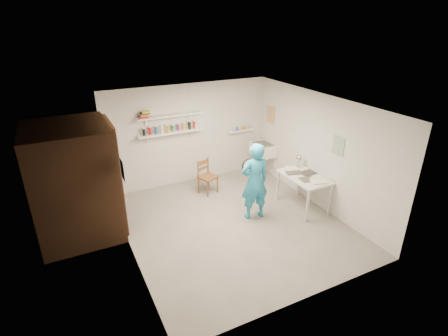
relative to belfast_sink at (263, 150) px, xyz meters
name	(u,v)px	position (x,y,z in m)	size (l,w,h in m)	color
floor	(233,224)	(-1.75, -1.70, -0.71)	(4.00, 4.50, 0.02)	slate
ceiling	(234,104)	(-1.75, -1.70, 1.71)	(4.00, 4.50, 0.02)	silver
wall_back	(189,134)	(-1.75, 0.56, 0.50)	(4.00, 0.02, 2.40)	silver
wall_front	(314,230)	(-1.75, -3.96, 0.50)	(4.00, 0.02, 2.40)	silver
wall_left	(124,191)	(-3.76, -1.70, 0.50)	(0.02, 4.50, 2.40)	silver
wall_right	(318,151)	(0.26, -1.70, 0.50)	(0.02, 4.50, 2.40)	silver
doorway_recess	(115,177)	(-3.74, -0.65, 0.30)	(0.02, 0.90, 2.00)	black
corridor_box	(74,182)	(-4.45, -0.65, 0.35)	(1.40, 1.50, 2.10)	brown
door_lintel	(108,123)	(-3.72, -0.65, 1.35)	(0.06, 1.05, 0.10)	brown
door_jamb_near	(121,188)	(-3.72, -1.15, 0.30)	(0.06, 0.10, 2.00)	brown
door_jamb_far	(111,167)	(-3.72, -0.15, 0.30)	(0.06, 0.10, 2.00)	brown
shelf_lower	(171,133)	(-2.25, 0.43, 0.65)	(1.50, 0.22, 0.03)	white
shelf_upper	(169,115)	(-2.25, 0.43, 1.05)	(1.50, 0.22, 0.03)	white
ledge_shelf	(240,131)	(-0.40, 0.47, 0.42)	(0.70, 0.14, 0.03)	white
poster_left	(122,170)	(-3.74, -1.65, 0.85)	(0.01, 0.28, 0.36)	#334C7F
poster_right_a	(271,115)	(0.24, 0.10, 0.85)	(0.01, 0.34, 0.42)	#995933
poster_right_b	(338,146)	(0.24, -2.25, 0.80)	(0.01, 0.30, 0.38)	#3F724C
belfast_sink	(263,150)	(0.00, 0.00, 0.00)	(0.48, 0.60, 0.30)	white
man	(255,182)	(-1.25, -1.66, 0.10)	(0.58, 0.38, 1.60)	teal
wall_clock	(249,165)	(-1.27, -1.44, 0.37)	(0.29, 0.29, 0.04)	beige
wooden_chair	(208,177)	(-1.66, -0.28, -0.30)	(0.38, 0.36, 0.81)	brown
work_table	(303,192)	(-0.11, -1.78, -0.33)	(0.66, 1.10, 0.73)	silver
desk_lamp	(299,158)	(0.07, -1.34, 0.25)	(0.14, 0.14, 0.14)	silver
spray_cans	(170,128)	(-2.25, 0.43, 0.75)	(1.32, 0.06, 0.17)	black
book_stack	(144,115)	(-2.81, 0.43, 1.14)	(0.26, 0.14, 0.14)	red
ledge_pots	(240,128)	(-0.40, 0.47, 0.48)	(0.48, 0.07, 0.09)	silver
papers	(305,175)	(-0.11, -1.78, 0.05)	(0.30, 0.22, 0.03)	silver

